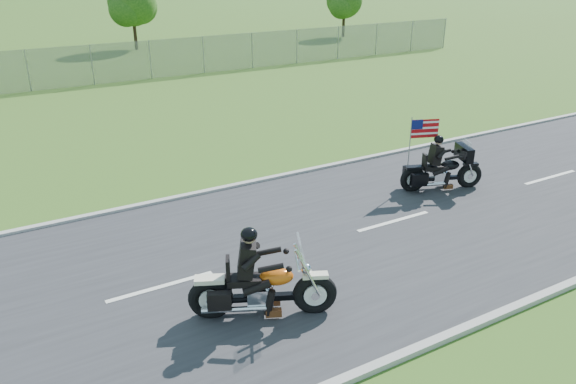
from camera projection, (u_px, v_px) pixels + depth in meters
ground at (250, 263)px, 12.23m from camera, size 420.00×420.00×0.00m
road at (250, 263)px, 12.22m from camera, size 120.00×8.00×0.04m
curb_north at (185, 196)px, 15.44m from camera, size 120.00×0.18×0.12m
curb_south at (362, 373)px, 8.97m from camera, size 120.00×0.18×0.12m
tree_fence_near at (133, 4)px, 37.77m from camera, size 3.52×3.28×4.75m
tree_fence_far at (344, 2)px, 43.59m from camera, size 3.08×2.87×4.20m
motorcycle_lead at (261, 289)px, 10.25m from camera, size 2.58×1.43×1.85m
motorcycle_follow at (442, 172)px, 15.77m from camera, size 2.35×1.20×2.03m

